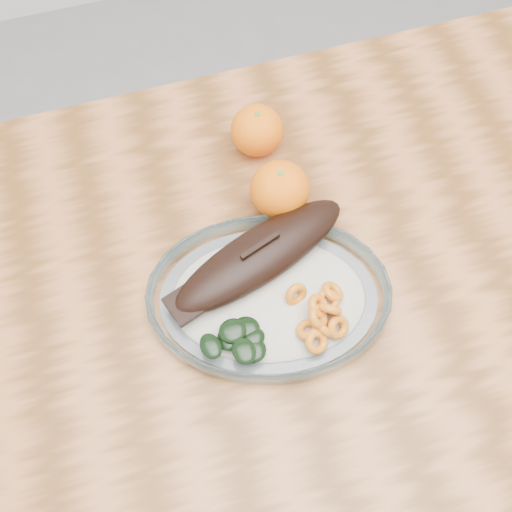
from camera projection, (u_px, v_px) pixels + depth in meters
name	position (u px, v px, depth m)	size (l,w,h in m)	color
ground	(305.00, 404.00, 1.56)	(3.00, 3.00, 0.00)	slate
dining_table	(334.00, 301.00, 0.98)	(1.20, 0.80, 0.75)	brown
plated_meal	(268.00, 293.00, 0.85)	(0.71, 0.71, 0.08)	white
orange_left	(257.00, 130.00, 0.95)	(0.08, 0.08, 0.08)	#F26304
orange_right	(280.00, 190.00, 0.90)	(0.08, 0.08, 0.08)	#F26304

